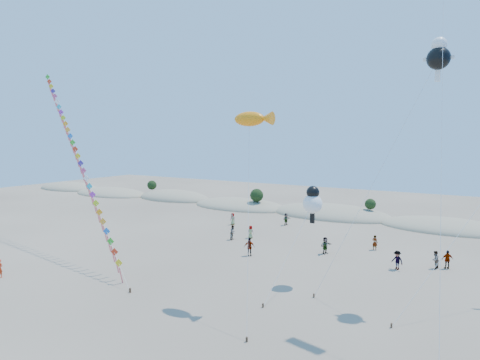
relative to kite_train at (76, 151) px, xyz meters
name	(u,v)px	position (x,y,z in m)	size (l,w,h in m)	color
ground	(84,341)	(17.13, -12.78, -10.59)	(160.00, 160.00, 0.00)	#786653
dune_ridge	(337,215)	(18.18, 32.36, -10.48)	(145.30, 11.49, 5.57)	tan
kite_train	(76,151)	(0.00, 0.00, 0.00)	(26.45, 11.56, 20.62)	#3F2D1E
fish_kite	(253,119)	(22.71, -2.36, 2.64)	(4.31, 6.22, 13.79)	#3F2D1E
cartoon_kite_low	(313,202)	(25.19, 3.07, -3.79)	(2.02, 7.15, 8.09)	#3F2D1E
cartoon_kite_high	(438,56)	(33.74, 4.38, 7.01)	(8.35, 4.91, 18.91)	#3F2D1E
beachgoers	(333,243)	(23.74, 13.19, -9.75)	(35.47, 16.52, 1.84)	slate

